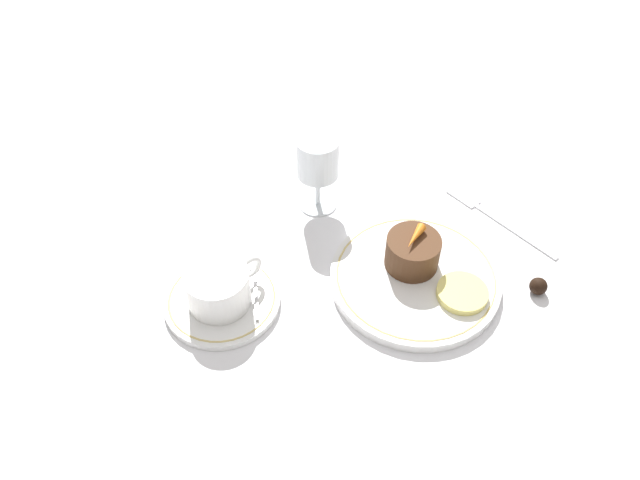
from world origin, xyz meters
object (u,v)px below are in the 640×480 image
object	(u,v)px
coffee_cup	(218,287)
dessert_cake	(411,251)
dinner_plate	(415,278)
fork	(489,213)
wine_glass	(320,160)

from	to	relation	value
coffee_cup	dessert_cake	xyz separation A→B (m)	(0.23, -0.11, -0.00)
dinner_plate	fork	distance (m)	0.18
coffee_cup	wine_glass	distance (m)	0.24
dinner_plate	coffee_cup	world-z (taller)	coffee_cup
fork	wine_glass	bearing A→B (deg)	135.06
wine_glass	coffee_cup	bearing A→B (deg)	-162.87
dinner_plate	dessert_cake	size ratio (longest dim) A/B	3.14
dinner_plate	coffee_cup	xyz separation A→B (m)	(-0.22, 0.13, 0.03)
dinner_plate	fork	world-z (taller)	dinner_plate
dessert_cake	coffee_cup	bearing A→B (deg)	154.72
dinner_plate	dessert_cake	xyz separation A→B (m)	(0.01, 0.02, 0.03)
coffee_cup	fork	xyz separation A→B (m)	(0.40, -0.11, -0.03)
dinner_plate	dessert_cake	bearing A→B (deg)	65.56
dinner_plate	wine_glass	distance (m)	0.21
coffee_cup	dessert_cake	bearing A→B (deg)	-25.28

